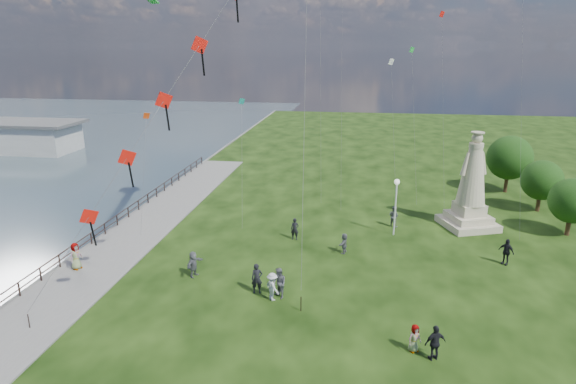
% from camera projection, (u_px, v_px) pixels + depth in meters
% --- Properties ---
extents(waterfront, '(200.00, 200.00, 1.51)m').
position_uv_depth(waterfront, '(98.00, 252.00, 35.25)').
color(waterfront, '#32444C').
rests_on(waterfront, ground).
extents(statue, '(5.02, 5.02, 7.96)m').
position_uv_depth(statue, '(471.00, 192.00, 39.22)').
color(statue, '#B9A58C').
rests_on(statue, ground).
extents(lamppost, '(0.43, 0.43, 4.59)m').
position_uv_depth(lamppost, '(396.00, 195.00, 37.41)').
color(lamppost, silver).
rests_on(lamppost, ground).
extents(tree_row, '(5.59, 15.73, 5.86)m').
position_uv_depth(tree_row, '(531.00, 172.00, 44.37)').
color(tree_row, '#382314').
rests_on(tree_row, ground).
extents(person_0, '(0.78, 0.62, 1.88)m').
position_uv_depth(person_0, '(257.00, 279.00, 29.08)').
color(person_0, black).
rests_on(person_0, ground).
extents(person_1, '(1.03, 1.07, 1.90)m').
position_uv_depth(person_1, '(279.00, 283.00, 28.48)').
color(person_1, '#595960').
rests_on(person_1, ground).
extents(person_2, '(1.19, 1.19, 1.72)m').
position_uv_depth(person_2, '(272.00, 287.00, 28.27)').
color(person_2, silver).
rests_on(person_2, ground).
extents(person_3, '(1.20, 0.92, 1.83)m').
position_uv_depth(person_3, '(435.00, 343.00, 22.82)').
color(person_3, black).
rests_on(person_3, ground).
extents(person_4, '(0.83, 0.75, 1.45)m').
position_uv_depth(person_4, '(414.00, 338.00, 23.51)').
color(person_4, '#595960').
rests_on(person_4, ground).
extents(person_5, '(1.12, 1.73, 1.73)m').
position_uv_depth(person_5, '(194.00, 264.00, 31.20)').
color(person_5, '#595960').
rests_on(person_5, ground).
extents(person_6, '(0.64, 0.43, 1.72)m').
position_uv_depth(person_6, '(295.00, 229.00, 37.19)').
color(person_6, black).
rests_on(person_6, ground).
extents(person_7, '(1.00, 0.95, 1.76)m').
position_uv_depth(person_7, '(394.00, 216.00, 39.92)').
color(person_7, '#595960').
rests_on(person_7, ground).
extents(person_9, '(1.16, 1.16, 1.85)m').
position_uv_depth(person_9, '(506.00, 252.00, 32.92)').
color(person_9, black).
rests_on(person_9, ground).
extents(person_10, '(0.81, 1.03, 1.85)m').
position_uv_depth(person_10, '(76.00, 257.00, 32.03)').
color(person_10, '#595960').
rests_on(person_10, ground).
extents(person_11, '(0.92, 1.50, 1.50)m').
position_uv_depth(person_11, '(344.00, 243.00, 34.78)').
color(person_11, '#595960').
rests_on(person_11, ground).
extents(red_kite_train, '(9.82, 9.35, 17.94)m').
position_uv_depth(red_kite_train, '(161.00, 109.00, 26.76)').
color(red_kite_train, black).
rests_on(red_kite_train, ground).
extents(small_kites, '(30.63, 16.55, 31.60)m').
position_uv_depth(small_kites, '(358.00, 47.00, 41.41)').
color(small_kites, '#15837C').
rests_on(small_kites, ground).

